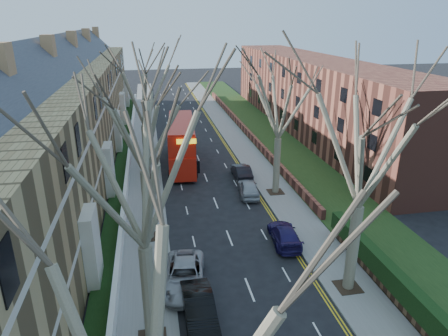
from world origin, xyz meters
TOP-DOWN VIEW (x-y plane):
  - pavement_left at (-6.00, 39.00)m, footprint 3.00×102.00m
  - pavement_right at (6.00, 39.00)m, footprint 3.00×102.00m
  - terrace_left at (-13.65, 31.00)m, footprint 9.70×78.00m
  - flats_right at (17.46, 43.00)m, footprint 13.97×54.00m
  - front_wall_left at (-7.65, 31.00)m, footprint 0.30×78.00m
  - grass_verge_right at (10.50, 39.00)m, footprint 6.00×102.00m
  - tree_left_mid at (-5.70, 6.00)m, footprint 10.50×10.50m
  - tree_left_far at (-5.70, 16.00)m, footprint 10.15×10.15m
  - tree_left_dist at (-5.70, 28.00)m, footprint 10.50×10.50m
  - tree_right_mid at (5.70, 8.00)m, footprint 10.50×10.50m
  - tree_right_far at (5.70, 22.00)m, footprint 10.15×10.15m
  - double_decker_bus at (-1.96, 31.06)m, footprint 3.52×11.64m
  - car_left_mid at (-3.23, 6.98)m, footprint 1.67×4.53m
  - car_left_far at (-3.70, 10.07)m, footprint 2.97×5.34m
  - car_right_near at (3.70, 13.67)m, footprint 2.20×4.58m
  - car_right_mid at (3.17, 22.03)m, footprint 2.13×4.33m
  - car_right_far at (3.47, 26.10)m, footprint 1.59×4.34m

SIDE VIEW (x-z plane):
  - pavement_left at x=-6.00m, z-range 0.00..0.12m
  - pavement_right at x=6.00m, z-range 0.00..0.12m
  - grass_verge_right at x=10.50m, z-range 0.12..0.18m
  - front_wall_left at x=-7.65m, z-range 0.12..1.12m
  - car_right_near at x=3.70m, z-range 0.00..1.29m
  - car_left_far at x=-3.70m, z-range 0.00..1.41m
  - car_right_far at x=3.47m, z-range 0.00..1.42m
  - car_right_mid at x=3.17m, z-range 0.00..1.42m
  - car_left_mid at x=-3.23m, z-range 0.00..1.48m
  - double_decker_bus at x=-1.96m, z-range -0.03..4.75m
  - flats_right at x=17.46m, z-range -0.02..9.98m
  - terrace_left at x=-13.65m, z-range -1.27..12.33m
  - tree_left_far at x=-5.70m, z-range 2.13..16.35m
  - tree_right_far at x=5.70m, z-range 2.13..16.35m
  - tree_left_mid at x=-5.70m, z-range 2.20..16.91m
  - tree_right_mid at x=5.70m, z-range 2.20..16.91m
  - tree_left_dist at x=-5.70m, z-range 2.20..16.91m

